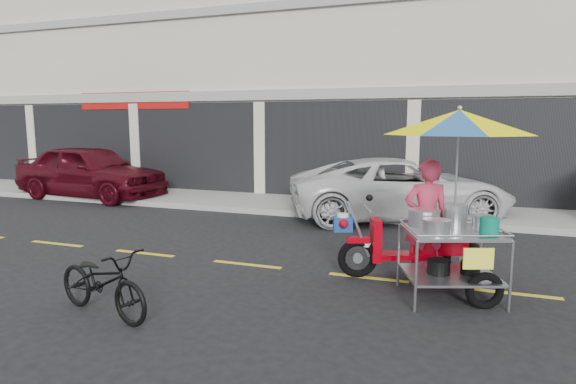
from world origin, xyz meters
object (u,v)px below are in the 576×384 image
(maroon_sedan, at_px, (91,171))
(near_bicycle, at_px, (102,282))
(white_pickup, at_px, (400,189))
(food_vendor_rig, at_px, (444,176))

(maroon_sedan, distance_m, near_bicycle, 9.74)
(maroon_sedan, bearing_deg, near_bicycle, -133.04)
(white_pickup, bearing_deg, maroon_sedan, 66.16)
(maroon_sedan, relative_size, near_bicycle, 2.99)
(food_vendor_rig, bearing_deg, near_bicycle, -167.58)
(near_bicycle, bearing_deg, maroon_sedan, 57.32)
(white_pickup, xyz_separation_m, food_vendor_rig, (1.12, -4.83, 0.87))
(maroon_sedan, bearing_deg, white_pickup, -85.48)
(white_pickup, distance_m, food_vendor_rig, 5.04)
(maroon_sedan, distance_m, food_vendor_rig, 11.45)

